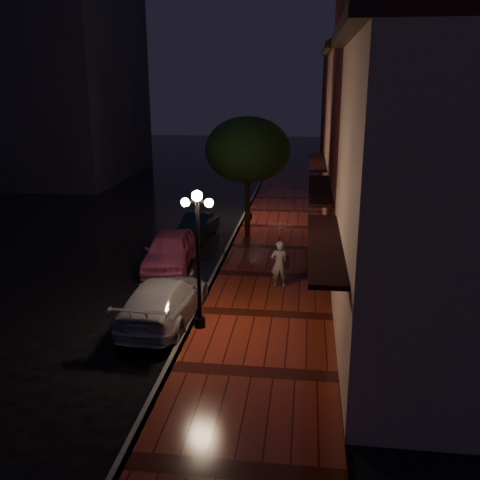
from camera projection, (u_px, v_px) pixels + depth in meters
The scene contains 15 objects.
ground at pixel (216, 276), 21.50m from camera, with size 120.00×120.00×0.00m, color black.
sidewalk at pixel (272, 276), 21.21m from camera, with size 4.50×60.00×0.15m, color #4E180D.
curb at pixel (216, 274), 21.48m from camera, with size 0.25×60.00×0.15m, color #595451.
storefront_near at pixel (443, 212), 13.75m from camera, with size 5.00×8.00×8.50m, color gray.
storefront_mid at pixel (398, 135), 21.02m from camera, with size 5.00×8.00×11.00m, color #511914.
storefront_far at pixel (373, 140), 28.92m from camera, with size 5.00×8.00×9.00m, color #8C5951.
storefront_extra at pixel (358, 119), 38.30m from camera, with size 5.00×12.00×10.00m, color #511914.
streetlamp_near at pixel (198, 252), 15.97m from camera, with size 0.96×0.36×4.31m.
streetlamp_far at pixel (249, 175), 29.30m from camera, with size 0.96×0.36×4.31m.
street_tree at pixel (248, 152), 25.94m from camera, with size 4.16×4.16×5.80m.
pink_car at pixel (169, 250), 22.23m from camera, with size 1.82×4.52×1.54m, color #D15683.
navy_car at pixel (198, 226), 26.61m from camera, with size 1.31×3.77×1.24m, color black.
silver_car at pixel (164, 300), 17.23m from camera, with size 2.02×4.98×1.45m, color #A3A2A9.
woman_with_umbrella at pixel (280, 244), 19.52m from camera, with size 1.02×1.04×2.46m.
parking_meter at pixel (224, 245), 22.40m from camera, with size 0.12×0.09×1.30m.
Camera 1 is at (3.50, -19.95, 7.42)m, focal length 40.00 mm.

